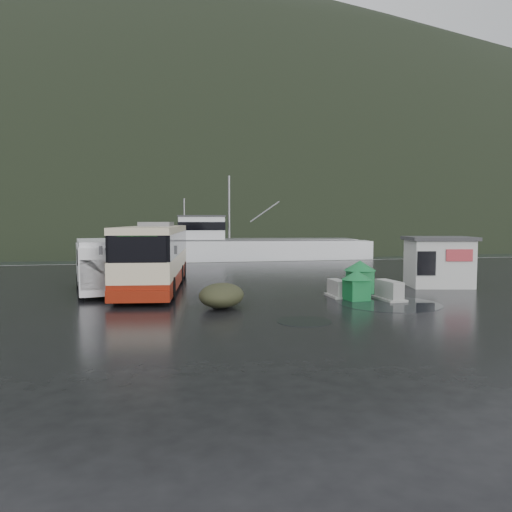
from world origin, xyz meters
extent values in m
plane|color=black|center=(0.00, 0.00, 0.00)|extent=(160.00, 160.00, 0.00)
cube|color=black|center=(0.00, 110.00, 0.00)|extent=(300.00, 180.00, 0.02)
cube|color=#999993|center=(0.00, 20.00, 0.00)|extent=(160.00, 0.60, 1.50)
ellipsoid|color=black|center=(10.00, 250.00, 0.00)|extent=(780.00, 540.00, 570.00)
cylinder|color=black|center=(5.31, -3.10, 0.01)|extent=(4.39, 4.39, 0.01)
cylinder|color=black|center=(0.59, -6.01, 0.01)|extent=(1.96, 1.96, 0.01)
camera|label=1|loc=(-4.62, -22.74, 3.55)|focal=35.00mm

